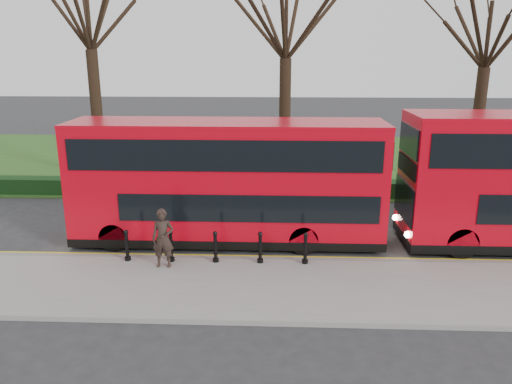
{
  "coord_description": "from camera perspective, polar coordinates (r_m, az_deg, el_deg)",
  "views": [
    {
      "loc": [
        1.58,
        -16.29,
        6.78
      ],
      "look_at": [
        0.88,
        0.5,
        2.0
      ],
      "focal_mm": 35.0,
      "sensor_mm": 36.0,
      "label": 1
    }
  ],
  "objects": [
    {
      "name": "tree_left",
      "position": [
        28.07,
        -18.72,
        19.71
      ],
      "size": [
        7.95,
        7.95,
        12.43
      ],
      "color": "black",
      "rests_on": "ground"
    },
    {
      "name": "yellow_line_inner",
      "position": [
        17.26,
        -3.09,
        -7.26
      ],
      "size": [
        60.0,
        0.1,
        0.01
      ],
      "primitive_type": "cube",
      "color": "yellow",
      "rests_on": "ground"
    },
    {
      "name": "hedge",
      "position": [
        24.01,
        -1.48,
        0.46
      ],
      "size": [
        60.0,
        0.9,
        0.8
      ],
      "primitive_type": "cube",
      "color": "black",
      "rests_on": "ground"
    },
    {
      "name": "bus_lead",
      "position": [
        17.87,
        -3.29,
        1.07
      ],
      "size": [
        11.08,
        2.54,
        4.41
      ],
      "color": "#BC0413",
      "rests_on": "ground"
    },
    {
      "name": "kerb",
      "position": [
        16.77,
        -3.25,
        -7.72
      ],
      "size": [
        60.0,
        0.25,
        0.16
      ],
      "primitive_type": "cube",
      "color": "slate",
      "rests_on": "ground"
    },
    {
      "name": "tree_mid",
      "position": [
        26.35,
        3.48,
        19.5
      ],
      "size": [
        7.45,
        7.45,
        11.64
      ],
      "color": "black",
      "rests_on": "ground"
    },
    {
      "name": "bollard_row",
      "position": [
        16.27,
        -4.65,
        -6.32
      ],
      "size": [
        5.95,
        0.15,
        1.0
      ],
      "color": "black",
      "rests_on": "pavement"
    },
    {
      "name": "grass_verge",
      "position": [
        32.05,
        -0.51,
        3.72
      ],
      "size": [
        60.0,
        18.0,
        0.06
      ],
      "primitive_type": "cube",
      "color": "#29501A",
      "rests_on": "ground"
    },
    {
      "name": "tree_right",
      "position": [
        28.3,
        25.1,
        16.68
      ],
      "size": [
        6.94,
        6.94,
        10.84
      ],
      "color": "black",
      "rests_on": "ground"
    },
    {
      "name": "pavement",
      "position": [
        14.97,
        -4.0,
        -10.77
      ],
      "size": [
        60.0,
        4.0,
        0.15
      ],
      "primitive_type": "cube",
      "color": "gray",
      "rests_on": "ground"
    },
    {
      "name": "pedestrian",
      "position": [
        15.98,
        -10.58,
        -5.22
      ],
      "size": [
        0.69,
        0.46,
        1.9
      ],
      "primitive_type": "imported",
      "rotation": [
        0.0,
        0.0,
        0.0
      ],
      "color": "black",
      "rests_on": "pavement"
    },
    {
      "name": "ground",
      "position": [
        17.72,
        -2.94,
        -6.65
      ],
      "size": [
        120.0,
        120.0,
        0.0
      ],
      "primitive_type": "plane",
      "color": "#28282B",
      "rests_on": "ground"
    },
    {
      "name": "yellow_line_outer",
      "position": [
        17.07,
        -3.15,
        -7.53
      ],
      "size": [
        60.0,
        0.1,
        0.01
      ],
      "primitive_type": "cube",
      "color": "yellow",
      "rests_on": "ground"
    }
  ]
}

